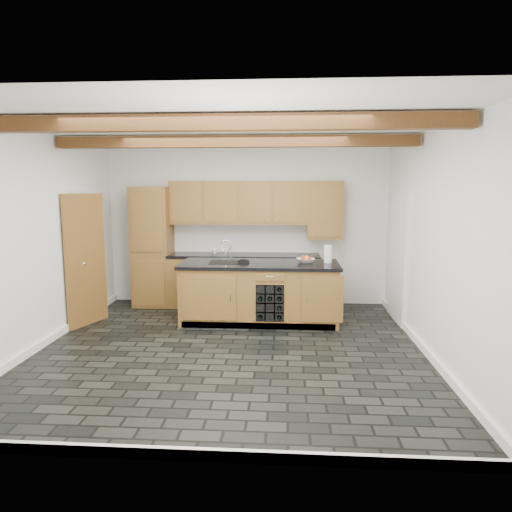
{
  "coord_description": "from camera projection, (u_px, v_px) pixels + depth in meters",
  "views": [
    {
      "loc": [
        0.71,
        -5.68,
        2.08
      ],
      "look_at": [
        0.28,
        0.8,
        1.11
      ],
      "focal_mm": 32.0,
      "sensor_mm": 36.0,
      "label": 1
    }
  ],
  "objects": [
    {
      "name": "fruit_cluster",
      "position": [
        306.0,
        258.0,
        7.08
      ],
      "size": [
        0.16,
        0.17,
        0.07
      ],
      "color": "#B01733",
      "rests_on": "fruit_bowl"
    },
    {
      "name": "paper_towel",
      "position": [
        328.0,
        254.0,
        7.09
      ],
      "size": [
        0.13,
        0.13,
        0.27
      ],
      "primitive_type": "cylinder",
      "color": "white",
      "rests_on": "island"
    },
    {
      "name": "faucet",
      "position": [
        225.0,
        260.0,
        7.15
      ],
      "size": [
        0.45,
        0.4,
        0.34
      ],
      "color": "black",
      "rests_on": "island"
    },
    {
      "name": "mug",
      "position": [
        215.0,
        251.0,
        8.06
      ],
      "size": [
        0.11,
        0.11,
        0.09
      ],
      "primitive_type": "imported",
      "rotation": [
        0.0,
        0.0,
        0.13
      ],
      "color": "white",
      "rests_on": "back_cabinetry"
    },
    {
      "name": "ground",
      "position": [
        231.0,
        349.0,
        5.96
      ],
      "size": [
        5.0,
        5.0,
        0.0
      ],
      "primitive_type": "plane",
      "color": "black",
      "rests_on": "ground"
    },
    {
      "name": "back_cabinetry",
      "position": [
        224.0,
        251.0,
        8.05
      ],
      "size": [
        3.65,
        0.62,
        2.2
      ],
      "color": "olive",
      "rests_on": "ground"
    },
    {
      "name": "room_shell",
      "position": [
        228.0,
        229.0,
        6.27
      ],
      "size": [
        5.01,
        5.0,
        5.0
      ],
      "color": "white",
      "rests_on": "ground"
    },
    {
      "name": "kitchen_scale",
      "position": [
        243.0,
        261.0,
        7.09
      ],
      "size": [
        0.18,
        0.12,
        0.05
      ],
      "rotation": [
        0.0,
        0.0,
        -0.13
      ],
      "color": "black",
      "rests_on": "island"
    },
    {
      "name": "island",
      "position": [
        260.0,
        292.0,
        7.14
      ],
      "size": [
        2.48,
        0.96,
        0.93
      ],
      "color": "olive",
      "rests_on": "ground"
    },
    {
      "name": "fruit_bowl",
      "position": [
        306.0,
        261.0,
        7.09
      ],
      "size": [
        0.34,
        0.34,
        0.07
      ],
      "primitive_type": "imported",
      "rotation": [
        0.0,
        0.0,
        0.24
      ],
      "color": "beige",
      "rests_on": "island"
    }
  ]
}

